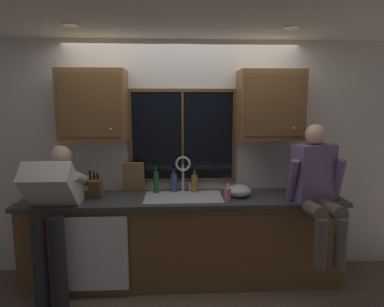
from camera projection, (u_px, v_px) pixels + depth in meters
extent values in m
cube|color=silver|center=(182.00, 157.00, 3.69)|extent=(5.62, 0.12, 2.55)
cylinder|color=#FFEAB2|center=(70.00, 25.00, 2.80)|extent=(0.14, 0.14, 0.01)
cylinder|color=#FFEAB2|center=(292.00, 28.00, 2.90)|extent=(0.14, 0.14, 0.01)
cube|color=black|center=(183.00, 136.00, 3.59)|extent=(1.10, 0.02, 0.95)
cube|color=brown|center=(182.00, 90.00, 3.50)|extent=(1.17, 0.02, 0.04)
cube|color=brown|center=(183.00, 180.00, 3.65)|extent=(1.17, 0.02, 0.04)
cube|color=brown|center=(130.00, 136.00, 3.55)|extent=(0.03, 0.02, 0.95)
cube|color=brown|center=(234.00, 136.00, 3.61)|extent=(0.03, 0.02, 0.95)
cube|color=brown|center=(183.00, 136.00, 3.58)|extent=(0.02, 0.02, 0.95)
cube|color=brown|center=(183.00, 240.00, 3.47)|extent=(3.22, 0.58, 0.88)
cube|color=#38383D|center=(183.00, 199.00, 3.38)|extent=(3.28, 0.62, 0.04)
cube|color=white|center=(96.00, 254.00, 3.12)|extent=(0.60, 0.02, 0.74)
cube|color=brown|center=(93.00, 105.00, 3.34)|extent=(0.67, 0.33, 0.72)
cube|color=brown|center=(89.00, 105.00, 3.17)|extent=(0.59, 0.01, 0.62)
sphere|color=#B2B2B7|center=(111.00, 129.00, 3.21)|extent=(0.02, 0.02, 0.02)
cube|color=brown|center=(270.00, 105.00, 3.43)|extent=(0.67, 0.33, 0.72)
cube|color=brown|center=(275.00, 105.00, 3.26)|extent=(0.59, 0.01, 0.62)
sphere|color=#B2B2B7|center=(294.00, 128.00, 3.30)|extent=(0.02, 0.02, 0.02)
cube|color=#B7B7BC|center=(183.00, 198.00, 3.39)|extent=(0.80, 0.46, 0.02)
cube|color=#9C9CA0|center=(164.00, 207.00, 3.40)|extent=(0.36, 0.42, 0.20)
cube|color=#9C9CA0|center=(203.00, 207.00, 3.42)|extent=(0.36, 0.42, 0.20)
cube|color=#B7B7BC|center=(184.00, 207.00, 3.41)|extent=(0.04, 0.42, 0.20)
cylinder|color=silver|center=(183.00, 178.00, 3.59)|extent=(0.03, 0.03, 0.30)
torus|color=silver|center=(183.00, 164.00, 3.50)|extent=(0.16, 0.02, 0.16)
cylinder|color=silver|center=(190.00, 187.00, 3.61)|extent=(0.03, 0.03, 0.09)
cylinder|color=#262628|center=(40.00, 265.00, 2.95)|extent=(0.13, 0.13, 0.88)
cylinder|color=#262628|center=(59.00, 264.00, 2.96)|extent=(0.13, 0.13, 0.88)
cube|color=beige|center=(53.00, 189.00, 3.05)|extent=(0.44, 0.56, 0.57)
sphere|color=beige|center=(62.00, 154.00, 3.28)|extent=(0.21, 0.21, 0.21)
cylinder|color=beige|center=(37.00, 180.00, 3.21)|extent=(0.09, 0.52, 0.26)
cylinder|color=beige|center=(82.00, 179.00, 3.23)|extent=(0.09, 0.52, 0.26)
cylinder|color=#595147|center=(312.00, 209.00, 3.07)|extent=(0.14, 0.43, 0.16)
cylinder|color=#595147|center=(331.00, 209.00, 3.08)|extent=(0.14, 0.43, 0.16)
cylinder|color=#595147|center=(320.00, 244.00, 2.89)|extent=(0.11, 0.11, 0.46)
cylinder|color=#595147|center=(340.00, 243.00, 2.90)|extent=(0.11, 0.11, 0.46)
cube|color=slate|center=(313.00, 173.00, 3.24)|extent=(0.44, 0.30, 0.56)
sphere|color=beige|center=(316.00, 134.00, 3.19)|extent=(0.20, 0.20, 0.20)
cylinder|color=slate|center=(292.00, 182.00, 3.20)|extent=(0.08, 0.20, 0.47)
cylinder|color=slate|center=(338.00, 181.00, 3.22)|extent=(0.08, 0.20, 0.47)
cube|color=brown|center=(96.00, 188.00, 3.33)|extent=(0.12, 0.18, 0.25)
cylinder|color=black|center=(90.00, 175.00, 3.25)|extent=(0.02, 0.05, 0.09)
cylinder|color=black|center=(94.00, 175.00, 3.26)|extent=(0.02, 0.04, 0.08)
cylinder|color=black|center=(98.00, 176.00, 3.26)|extent=(0.02, 0.04, 0.06)
cube|color=#997047|center=(134.00, 177.00, 3.55)|extent=(0.23, 0.09, 0.34)
ellipsoid|color=#B7B7BC|center=(239.00, 191.00, 3.41)|extent=(0.26, 0.26, 0.13)
cylinder|color=pink|center=(228.00, 195.00, 3.22)|extent=(0.06, 0.06, 0.13)
cylinder|color=silver|center=(228.00, 187.00, 3.21)|extent=(0.02, 0.02, 0.04)
cylinder|color=silver|center=(228.00, 184.00, 3.19)|extent=(0.01, 0.04, 0.01)
cylinder|color=#1E592D|center=(156.00, 182.00, 3.53)|extent=(0.06, 0.06, 0.24)
cylinder|color=#184724|center=(156.00, 169.00, 3.51)|extent=(0.03, 0.03, 0.06)
cylinder|color=black|center=(156.00, 165.00, 3.50)|extent=(0.03, 0.03, 0.01)
cylinder|color=olive|center=(194.00, 184.00, 3.57)|extent=(0.07, 0.07, 0.19)
cylinder|color=brown|center=(194.00, 173.00, 3.55)|extent=(0.03, 0.03, 0.05)
cylinder|color=black|center=(194.00, 170.00, 3.55)|extent=(0.03, 0.03, 0.01)
cylinder|color=#334C8C|center=(174.00, 183.00, 3.57)|extent=(0.07, 0.07, 0.20)
cylinder|color=navy|center=(174.00, 172.00, 3.55)|extent=(0.03, 0.03, 0.05)
cylinder|color=black|center=(174.00, 169.00, 3.55)|extent=(0.03, 0.03, 0.01)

